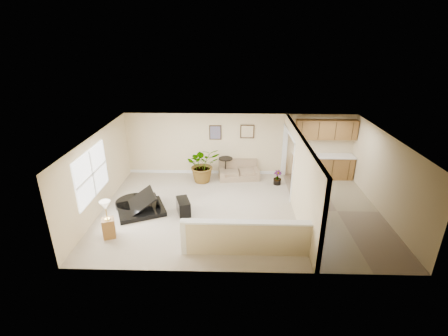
{
  "coord_description": "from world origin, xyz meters",
  "views": [
    {
      "loc": [
        -0.26,
        -9.28,
        5.32
      ],
      "look_at": [
        -0.54,
        0.4,
        1.31
      ],
      "focal_mm": 26.0,
      "sensor_mm": 36.0,
      "label": 1
    }
  ],
  "objects_px": {
    "loveseat": "(239,170)",
    "small_plant": "(277,179)",
    "accent_table": "(226,165)",
    "palm_plant": "(203,165)",
    "piano_bench": "(183,207)",
    "piano": "(140,194)",
    "lamp_stand": "(108,222)"
  },
  "relations": [
    {
      "from": "accent_table",
      "to": "palm_plant",
      "type": "bearing_deg",
      "value": -153.35
    },
    {
      "from": "palm_plant",
      "to": "loveseat",
      "type": "bearing_deg",
      "value": 15.59
    },
    {
      "from": "piano",
      "to": "loveseat",
      "type": "distance_m",
      "value": 4.2
    },
    {
      "from": "piano",
      "to": "palm_plant",
      "type": "distance_m",
      "value": 2.94
    },
    {
      "from": "accent_table",
      "to": "palm_plant",
      "type": "distance_m",
      "value": 0.97
    },
    {
      "from": "accent_table",
      "to": "small_plant",
      "type": "relative_size",
      "value": 1.44
    },
    {
      "from": "palm_plant",
      "to": "small_plant",
      "type": "xyz_separation_m",
      "value": [
        2.84,
        -0.21,
        -0.45
      ]
    },
    {
      "from": "accent_table",
      "to": "lamp_stand",
      "type": "relative_size",
      "value": 0.71
    },
    {
      "from": "piano",
      "to": "piano_bench",
      "type": "xyz_separation_m",
      "value": [
        1.42,
        -0.19,
        -0.33
      ]
    },
    {
      "from": "piano",
      "to": "accent_table",
      "type": "relative_size",
      "value": 2.55
    },
    {
      "from": "small_plant",
      "to": "lamp_stand",
      "type": "xyz_separation_m",
      "value": [
        -5.17,
        -3.62,
        0.24
      ]
    },
    {
      "from": "piano_bench",
      "to": "accent_table",
      "type": "height_order",
      "value": "accent_table"
    },
    {
      "from": "piano_bench",
      "to": "lamp_stand",
      "type": "xyz_separation_m",
      "value": [
        -1.9,
        -1.36,
        0.24
      ]
    },
    {
      "from": "piano",
      "to": "loveseat",
      "type": "height_order",
      "value": "piano"
    },
    {
      "from": "piano",
      "to": "piano_bench",
      "type": "bearing_deg",
      "value": -31.41
    },
    {
      "from": "loveseat",
      "to": "small_plant",
      "type": "distance_m",
      "value": 1.58
    },
    {
      "from": "piano",
      "to": "lamp_stand",
      "type": "xyz_separation_m",
      "value": [
        -0.48,
        -1.55,
        -0.09
      ]
    },
    {
      "from": "piano_bench",
      "to": "small_plant",
      "type": "height_order",
      "value": "small_plant"
    },
    {
      "from": "piano",
      "to": "palm_plant",
      "type": "height_order",
      "value": "palm_plant"
    },
    {
      "from": "palm_plant",
      "to": "small_plant",
      "type": "distance_m",
      "value": 2.88
    },
    {
      "from": "piano_bench",
      "to": "accent_table",
      "type": "distance_m",
      "value": 3.19
    },
    {
      "from": "piano_bench",
      "to": "small_plant",
      "type": "xyz_separation_m",
      "value": [
        3.27,
        2.26,
        -0.0
      ]
    },
    {
      "from": "piano",
      "to": "lamp_stand",
      "type": "height_order",
      "value": "piano"
    },
    {
      "from": "palm_plant",
      "to": "small_plant",
      "type": "height_order",
      "value": "palm_plant"
    },
    {
      "from": "accent_table",
      "to": "lamp_stand",
      "type": "bearing_deg",
      "value": -126.73
    },
    {
      "from": "loveseat",
      "to": "accent_table",
      "type": "relative_size",
      "value": 2.06
    },
    {
      "from": "accent_table",
      "to": "lamp_stand",
      "type": "distance_m",
      "value": 5.32
    },
    {
      "from": "small_plant",
      "to": "palm_plant",
      "type": "bearing_deg",
      "value": 175.71
    },
    {
      "from": "piano_bench",
      "to": "palm_plant",
      "type": "relative_size",
      "value": 0.47
    },
    {
      "from": "loveseat",
      "to": "small_plant",
      "type": "height_order",
      "value": "loveseat"
    },
    {
      "from": "small_plant",
      "to": "loveseat",
      "type": "bearing_deg",
      "value": 157.72
    },
    {
      "from": "palm_plant",
      "to": "piano_bench",
      "type": "bearing_deg",
      "value": -99.72
    }
  ]
}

